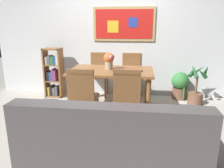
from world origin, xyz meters
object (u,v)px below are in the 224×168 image
(dining_table, at_px, (111,75))
(flower_vase, at_px, (109,60))
(potted_palm, at_px, (196,90))
(tv_remote, at_px, (138,71))
(potted_ivy, at_px, (180,85))
(bookshelf, at_px, (54,73))
(leather_couch, at_px, (112,145))
(dining_chair_far_right, at_px, (131,71))
(dining_chair_far_left, at_px, (99,70))
(dining_chair_near_right, at_px, (127,94))
(dining_chair_near_left, at_px, (83,93))

(dining_table, bearing_deg, flower_vase, 140.99)
(potted_palm, relative_size, tv_remote, 5.37)
(potted_ivy, xyz_separation_m, flower_vase, (-1.37, -0.68, 0.60))
(dining_table, bearing_deg, potted_palm, 14.91)
(flower_vase, xyz_separation_m, tv_remote, (0.52, -0.14, -0.16))
(dining_table, height_order, bookshelf, bookshelf)
(tv_remote, bearing_deg, potted_ivy, 43.94)
(leather_couch, distance_m, potted_ivy, 2.72)
(dining_chair_far_right, relative_size, potted_ivy, 1.65)
(leather_couch, xyz_separation_m, potted_ivy, (1.10, 2.49, -0.02))
(bookshelf, bearing_deg, flower_vase, -23.69)
(dining_chair_far_left, height_order, potted_ivy, dining_chair_far_left)
(bookshelf, bearing_deg, potted_palm, -3.27)
(bookshelf, height_order, flower_vase, bookshelf)
(dining_chair_far_left, bearing_deg, potted_palm, -10.78)
(dining_chair_near_right, relative_size, tv_remote, 6.07)
(dining_chair_far_right, xyz_separation_m, flower_vase, (-0.37, -0.74, 0.35))
(dining_chair_far_right, height_order, potted_palm, dining_chair_far_right)
(dining_chair_far_left, xyz_separation_m, potted_palm, (1.94, -0.37, -0.25))
(dining_chair_near_right, bearing_deg, potted_ivy, 55.55)
(dining_chair_far_left, bearing_deg, dining_chair_far_right, -1.20)
(dining_chair_far_left, relative_size, tv_remote, 6.07)
(leather_couch, bearing_deg, dining_chair_near_left, 119.30)
(bookshelf, height_order, potted_palm, bookshelf)
(potted_palm, xyz_separation_m, tv_remote, (-1.11, -0.53, 0.45))
(leather_couch, xyz_separation_m, potted_palm, (1.35, 2.19, -0.03))
(bookshelf, distance_m, flower_vase, 1.42)
(dining_chair_far_right, bearing_deg, dining_table, -112.41)
(dining_chair_far_left, distance_m, flower_vase, 0.89)
(leather_couch, height_order, potted_palm, leather_couch)
(dining_table, distance_m, tv_remote, 0.49)
(dining_chair_near_right, bearing_deg, dining_chair_near_left, -175.96)
(potted_ivy, bearing_deg, flower_vase, -153.53)
(dining_table, bearing_deg, dining_chair_far_left, 114.69)
(dining_table, height_order, potted_palm, potted_palm)
(dining_chair_near_left, height_order, potted_palm, dining_chair_near_left)
(dining_table, xyz_separation_m, potted_palm, (1.58, 0.42, -0.34))
(dining_chair_near_left, distance_m, potted_palm, 2.27)
(potted_ivy, xyz_separation_m, tv_remote, (-0.86, -0.83, 0.44))
(leather_couch, distance_m, tv_remote, 1.73)
(dining_chair_near_left, xyz_separation_m, dining_chair_far_right, (0.64, 1.57, 0.00))
(dining_chair_far_right, bearing_deg, potted_palm, -15.76)
(dining_chair_near_left, distance_m, dining_chair_far_left, 1.58)
(dining_chair_near_left, bearing_deg, dining_table, 68.00)
(dining_chair_far_left, distance_m, leather_couch, 2.63)
(dining_chair_near_left, height_order, flower_vase, flower_vase)
(dining_chair_near_right, bearing_deg, dining_chair_far_right, 90.03)
(dining_chair_near_left, distance_m, bookshelf, 1.69)
(dining_chair_far_right, relative_size, potted_palm, 1.13)
(dining_chair_far_left, height_order, potted_palm, dining_chair_far_left)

